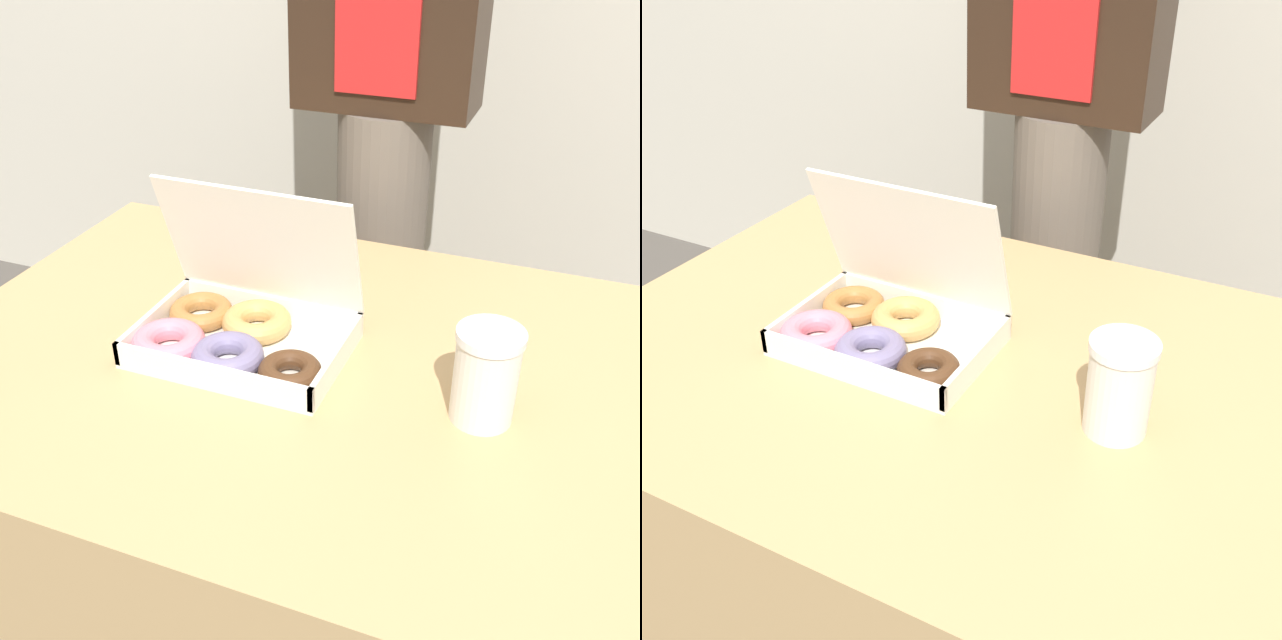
# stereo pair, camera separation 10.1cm
# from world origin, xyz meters

# --- Properties ---
(table) EXTENTS (1.12, 0.83, 0.71)m
(table) POSITION_xyz_m (0.00, 0.00, 0.35)
(table) COLOR tan
(table) RESTS_ON ground_plane
(donut_box) EXTENTS (0.33, 0.25, 0.25)m
(donut_box) POSITION_xyz_m (-0.09, -0.02, 0.74)
(donut_box) COLOR white
(donut_box) RESTS_ON table
(coffee_cup) EXTENTS (0.09, 0.09, 0.13)m
(coffee_cup) POSITION_xyz_m (0.28, -0.05, 0.77)
(coffee_cup) COLOR silver
(coffee_cup) RESTS_ON table
(person_customer) EXTENTS (0.37, 0.23, 1.72)m
(person_customer) POSITION_xyz_m (-0.07, 0.65, 0.98)
(person_customer) COLOR #665B51
(person_customer) RESTS_ON ground_plane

